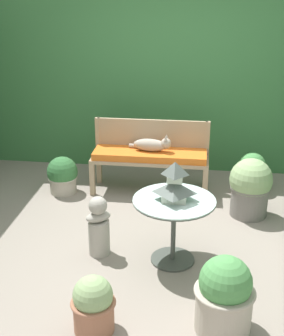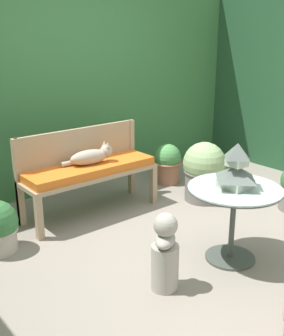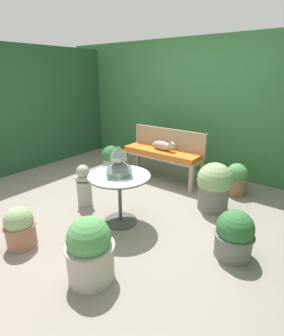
% 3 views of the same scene
% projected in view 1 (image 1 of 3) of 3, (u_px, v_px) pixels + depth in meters
% --- Properties ---
extents(ground, '(30.00, 30.00, 0.00)m').
position_uv_depth(ground, '(159.00, 238.00, 4.72)').
color(ground, gray).
extents(foliage_hedge_back, '(6.40, 0.75, 2.34)m').
position_uv_depth(foliage_hedge_back, '(176.00, 79.00, 6.38)').
color(foliage_hedge_back, '#38703D').
rests_on(foliage_hedge_back, ground).
extents(garden_bench, '(1.40, 0.44, 0.52)m').
position_uv_depth(garden_bench, '(150.00, 158.00, 5.61)').
color(garden_bench, tan).
rests_on(garden_bench, ground).
extents(bench_backrest, '(1.40, 0.06, 0.86)m').
position_uv_depth(bench_backrest, '(152.00, 138.00, 5.73)').
color(bench_backrest, tan).
rests_on(bench_backrest, ground).
extents(cat, '(0.52, 0.21, 0.21)m').
position_uv_depth(cat, '(152.00, 145.00, 5.55)').
color(cat, '#A89989').
rests_on(cat, garden_bench).
extents(patio_table, '(0.74, 0.74, 0.63)m').
position_uv_depth(patio_table, '(174.00, 213.00, 4.17)').
color(patio_table, '#424742').
rests_on(patio_table, ground).
extents(pagoda_birdhouse, '(0.29, 0.29, 0.36)m').
position_uv_depth(pagoda_birdhouse, '(175.00, 184.00, 4.06)').
color(pagoda_birdhouse, '#B2BCA8').
rests_on(pagoda_birdhouse, patio_table).
extents(garden_bust, '(0.28, 0.25, 0.59)m').
position_uv_depth(garden_bust, '(99.00, 227.00, 4.36)').
color(garden_bust, '#A39E93').
rests_on(garden_bust, ground).
extents(potted_plant_table_far, '(0.35, 0.35, 0.48)m').
position_uv_depth(potted_plant_table_far, '(252.00, 172.00, 5.72)').
color(potted_plant_table_far, '#9E664C').
rests_on(potted_plant_table_far, ground).
extents(potted_plant_table_near, '(0.34, 0.34, 0.46)m').
position_uv_depth(potted_plant_table_near, '(93.00, 305.00, 3.41)').
color(potted_plant_table_near, '#9E664C').
rests_on(potted_plant_table_near, ground).
extents(potted_plant_hedge_corner, '(0.46, 0.46, 0.66)m').
position_uv_depth(potted_plant_hedge_corner, '(250.00, 187.00, 5.08)').
color(potted_plant_hedge_corner, slate).
rests_on(potted_plant_hedge_corner, ground).
extents(potted_plant_patio_mid, '(0.37, 0.37, 0.45)m').
position_uv_depth(potted_plant_patio_mid, '(63.00, 176.00, 5.67)').
color(potted_plant_patio_mid, '#ADA393').
rests_on(potted_plant_patio_mid, ground).
extents(potted_plant_bench_left, '(0.45, 0.45, 0.61)m').
position_uv_depth(potted_plant_bench_left, '(224.00, 296.00, 3.40)').
color(potted_plant_bench_left, '#ADA393').
rests_on(potted_plant_bench_left, ground).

